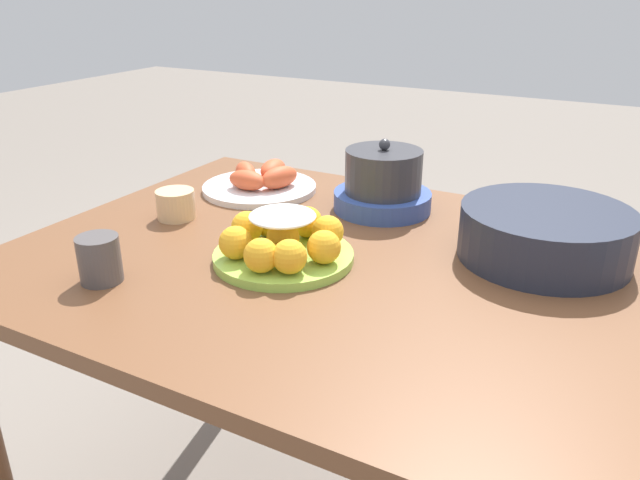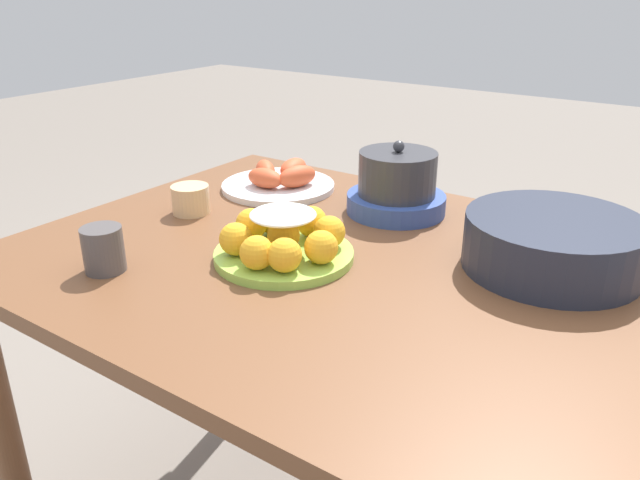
% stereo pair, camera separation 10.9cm
% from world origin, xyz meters
% --- Properties ---
extents(dining_table, '(1.24, 0.89, 0.73)m').
position_xyz_m(dining_table, '(0.00, 0.00, 0.63)').
color(dining_table, brown).
rests_on(dining_table, ground_plane).
extents(cake_plate, '(0.25, 0.25, 0.09)m').
position_xyz_m(cake_plate, '(-0.12, -0.06, 0.76)').
color(cake_plate, '#99CC4C').
rests_on(cake_plate, dining_table).
extents(serving_bowl, '(0.30, 0.30, 0.09)m').
position_xyz_m(serving_bowl, '(0.29, 0.17, 0.78)').
color(serving_bowl, '#232838').
rests_on(serving_bowl, dining_table).
extents(seafood_platter, '(0.27, 0.27, 0.06)m').
position_xyz_m(seafood_platter, '(-0.37, 0.25, 0.75)').
color(seafood_platter, silver).
rests_on(seafood_platter, dining_table).
extents(cup_near, '(0.07, 0.07, 0.08)m').
position_xyz_m(cup_near, '(-0.34, -0.27, 0.77)').
color(cup_near, '#4C4747').
rests_on(cup_near, dining_table).
extents(cup_far, '(0.08, 0.08, 0.06)m').
position_xyz_m(cup_far, '(-0.42, 0.01, 0.76)').
color(cup_far, '#DBB27F').
rests_on(cup_far, dining_table).
extents(warming_pot, '(0.21, 0.21, 0.16)m').
position_xyz_m(warming_pot, '(-0.06, 0.26, 0.79)').
color(warming_pot, '#334C99').
rests_on(warming_pot, dining_table).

